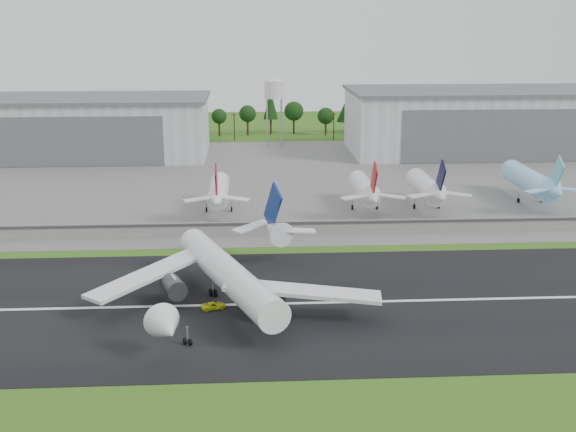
{
  "coord_description": "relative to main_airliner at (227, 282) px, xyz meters",
  "views": [
    {
      "loc": [
        -16.9,
        -116.79,
        52.21
      ],
      "look_at": [
        -7.7,
        40.0,
        9.0
      ],
      "focal_mm": 45.0,
      "sensor_mm": 36.0,
      "label": 1
    }
  ],
  "objects": [
    {
      "name": "main_airliner",
      "position": [
        0.0,
        0.0,
        0.0
      ],
      "size": [
        53.49,
        57.33,
        18.17
      ],
      "rotation": [
        0.0,
        0.0,
        3.51
      ],
      "color": "white",
      "rests_on": "runway"
    },
    {
      "name": "blast_fence",
      "position": [
        20.79,
        45.39,
        -3.09
      ],
      "size": [
        240.0,
        0.61,
        3.5
      ],
      "color": "gray",
      "rests_on": "ground"
    },
    {
      "name": "parked_jet_red_b",
      "position": [
        36.95,
        66.94,
        1.13
      ],
      "size": [
        7.36,
        31.29,
        16.52
      ],
      "color": "white",
      "rests_on": "ground"
    },
    {
      "name": "runway_centerline",
      "position": [
        20.79,
        0.41,
        -4.78
      ],
      "size": [
        220.0,
        1.0,
        0.02
      ],
      "primitive_type": "cube",
      "color": "white",
      "rests_on": "runway"
    },
    {
      "name": "utility_poles",
      "position": [
        20.79,
        190.41,
        -4.89
      ],
      "size": [
        230.0,
        3.0,
        12.0
      ],
      "primitive_type": null,
      "color": "black",
      "rests_on": "ground"
    },
    {
      "name": "ground_vehicle",
      "position": [
        -2.61,
        -1.4,
        -4.15
      ],
      "size": [
        5.1,
        3.59,
        1.29
      ],
      "primitive_type": "imported",
      "rotation": [
        0.0,
        0.0,
        1.92
      ],
      "color": "yellow",
      "rests_on": "runway"
    },
    {
      "name": "treeline",
      "position": [
        20.79,
        205.41,
        -4.89
      ],
      "size": [
        320.0,
        16.0,
        22.0
      ],
      "primitive_type": null,
      "color": "black",
      "rests_on": "ground"
    },
    {
      "name": "water_tower",
      "position": [
        15.79,
        175.41,
        19.66
      ],
      "size": [
        8.4,
        8.4,
        29.4
      ],
      "color": "#99999E",
      "rests_on": "ground"
    },
    {
      "name": "hangar_west",
      "position": [
        -59.21,
        155.33,
        6.74
      ],
      "size": [
        97.0,
        44.0,
        23.2
      ],
      "color": "silver",
      "rests_on": "ground"
    },
    {
      "name": "apron",
      "position": [
        20.79,
        110.41,
        -4.84
      ],
      "size": [
        320.0,
        150.0,
        0.1
      ],
      "primitive_type": "cube",
      "color": "slate",
      "rests_on": "ground"
    },
    {
      "name": "hangar_east",
      "position": [
        95.79,
        155.32,
        7.73
      ],
      "size": [
        102.0,
        47.0,
        25.2
      ],
      "color": "silver",
      "rests_on": "ground"
    },
    {
      "name": "runway",
      "position": [
        20.79,
        0.41,
        -4.84
      ],
      "size": [
        320.0,
        60.0,
        0.1
      ],
      "primitive_type": "cube",
      "color": "black",
      "rests_on": "ground"
    },
    {
      "name": "parked_jet_skyblue",
      "position": [
        86.54,
        72.02,
        1.63
      ],
      "size": [
        7.36,
        37.29,
        17.1
      ],
      "color": "#92D7FD",
      "rests_on": "ground"
    },
    {
      "name": "parked_jet_red_a",
      "position": [
        -3.94,
        66.95,
        1.15
      ],
      "size": [
        7.36,
        31.29,
        16.55
      ],
      "color": "white",
      "rests_on": "ground"
    },
    {
      "name": "ground",
      "position": [
        20.79,
        -9.59,
        -4.89
      ],
      "size": [
        600.0,
        600.0,
        0.0
      ],
      "primitive_type": "plane",
      "color": "#366C19",
      "rests_on": "ground"
    },
    {
      "name": "parked_jet_navy",
      "position": [
        54.61,
        66.98,
        1.38
      ],
      "size": [
        7.36,
        31.29,
        16.79
      ],
      "color": "white",
      "rests_on": "ground"
    }
  ]
}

